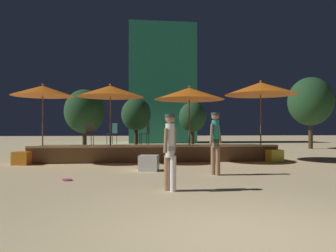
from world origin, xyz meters
The scene contains 20 objects.
ground_plane centered at (0.00, 0.00, 0.00)m, with size 120.00×120.00×0.00m, color #D1B784.
wooden_deck centered at (-0.26, 10.16, 0.30)m, with size 9.98×2.59×0.68m.
patio_umbrella_0 centered at (4.09, 9.12, 3.02)m, with size 3.00×3.00×3.36m.
patio_umbrella_1 centered at (1.05, 9.09, 2.76)m, with size 2.84×2.84×3.08m.
patio_umbrella_2 centered at (-4.70, 9.17, 2.80)m, with size 2.36×2.36×3.09m.
patio_umbrella_3 centered at (-2.11, 9.08, 2.81)m, with size 2.60×2.60×3.12m.
cube_seat_0 centered at (-0.75, 6.47, 0.24)m, with size 0.71×0.71×0.49m.
cube_seat_1 centered at (-5.32, 8.74, 0.24)m, with size 0.66×0.66×0.49m.
cube_seat_2 centered at (4.42, 8.55, 0.25)m, with size 0.58×0.58×0.50m.
person_1 centered at (1.10, 5.24, 1.04)m, with size 0.47×0.38×1.81m.
person_2 centered at (-0.50, 2.99, 0.92)m, with size 0.34×0.38×1.65m.
bistro_chair_0 centered at (-0.66, 9.59, 1.23)m, with size 0.42×0.41×0.90m.
bistro_chair_1 centered at (-2.99, 9.74, 1.23)m, with size 0.41×0.42×0.90m.
bistro_chair_2 centered at (-2.03, 10.24, 1.23)m, with size 0.48×0.48×0.90m.
frisbee_disc centered at (-2.97, 4.72, 0.02)m, with size 0.26×0.26×0.03m.
background_tree_0 centered at (3.61, 21.41, 2.26)m, with size 2.16×2.16×3.46m.
background_tree_1 centered at (10.76, 16.71, 3.18)m, with size 2.95×2.95×4.81m.
background_tree_2 centered at (-0.84, 20.39, 2.40)m, with size 2.20×2.20×3.63m.
background_tree_3 centered at (-4.35, 18.63, 2.51)m, with size 2.70×2.70×4.00m.
distant_building centered at (1.78, 28.34, 5.66)m, with size 6.35×4.83×11.31m.
Camera 1 is at (-1.39, -3.97, 1.33)m, focal length 35.00 mm.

